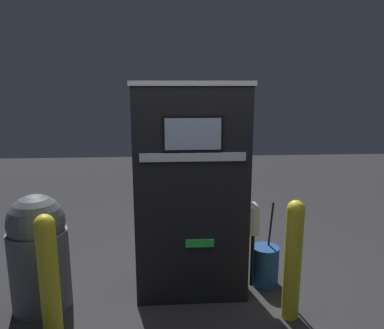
# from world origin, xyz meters

# --- Properties ---
(ground_plane) EXTENTS (14.00, 14.00, 0.00)m
(ground_plane) POSITION_xyz_m (0.00, 0.00, 0.00)
(ground_plane) COLOR #2D2D30
(gas_pump) EXTENTS (1.10, 0.48, 1.96)m
(gas_pump) POSITION_xyz_m (0.00, 0.22, 0.98)
(gas_pump) COLOR black
(gas_pump) RESTS_ON ground_plane
(safety_bollard) EXTENTS (0.14, 0.14, 1.03)m
(safety_bollard) POSITION_xyz_m (0.81, -0.23, 0.54)
(safety_bollard) COLOR yellow
(safety_bollard) RESTS_ON ground_plane
(trash_bin) EXTENTS (0.50, 0.50, 1.03)m
(trash_bin) POSITION_xyz_m (-1.33, 0.06, 0.52)
(trash_bin) COLOR #51565B
(trash_bin) RESTS_ON ground_plane
(safety_bollard_far) EXTENTS (0.15, 0.15, 1.00)m
(safety_bollard_far) POSITION_xyz_m (-1.13, -0.33, 0.53)
(safety_bollard_far) COLOR yellow
(safety_bollard_far) RESTS_ON ground_plane
(squeegee_bucket) EXTENTS (0.26, 0.26, 0.86)m
(squeegee_bucket) POSITION_xyz_m (0.73, 0.31, 0.20)
(squeegee_bucket) COLOR #1E478C
(squeegee_bucket) RESTS_ON ground_plane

